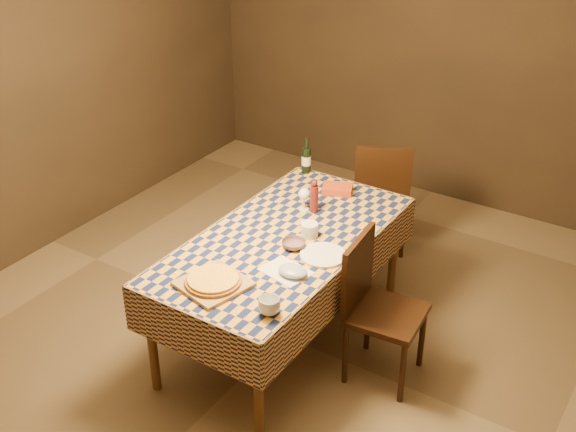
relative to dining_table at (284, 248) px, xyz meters
The scene contains 16 objects.
room 0.66m from the dining_table, ahead, with size 5.00×5.10×2.70m.
dining_table is the anchor object (origin of this frame).
cutting_board 0.65m from the dining_table, 94.03° to the right, with size 0.34×0.34×0.02m, color #9A7748.
pizza 0.65m from the dining_table, 94.03° to the right, with size 0.36×0.36×0.03m.
pepper_mill 0.43m from the dining_table, 92.36° to the left, with size 0.06×0.06×0.23m.
bowl 0.16m from the dining_table, 29.10° to the right, with size 0.14×0.14×0.04m, color #674956.
wine_glass 0.43m from the dining_table, 102.69° to the left, with size 0.08×0.08×0.15m.
wine_bottle 0.96m from the dining_table, 113.14° to the left, with size 0.08×0.08×0.27m.
deli_tub 0.20m from the dining_table, 39.51° to the left, with size 0.11×0.11×0.09m, color silver.
takeout_container 0.72m from the dining_table, 91.70° to the left, with size 0.20×0.14×0.05m, color #B13917.
white_plate 0.33m from the dining_table, ahead, with size 0.28×0.28×0.02m, color white.
tumbler 0.78m from the dining_table, 62.39° to the right, with size 0.12×0.12×0.09m, color white.
flour_patch 0.38m from the dining_table, 54.70° to the right, with size 0.27×0.21×0.00m, color silver.
flour_bag 0.42m from the dining_table, 49.74° to the right, with size 0.18×0.13×0.05m, color #9BA4C6.
chair_far 1.36m from the dining_table, 88.90° to the left, with size 0.56×0.56×0.93m.
chair_right 0.65m from the dining_table, ahead, with size 0.47×0.46×0.93m.
Camera 1 is at (2.09, -3.18, 3.06)m, focal length 45.00 mm.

